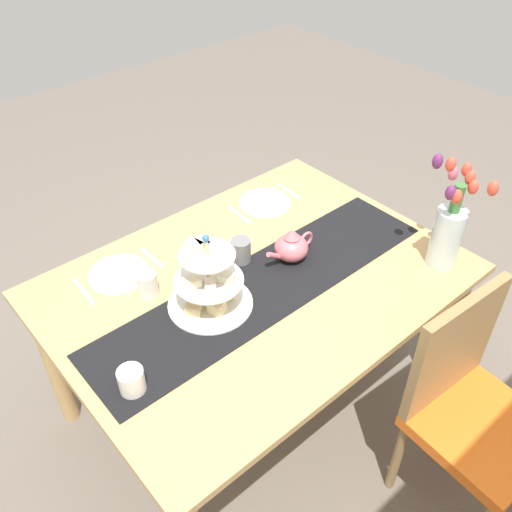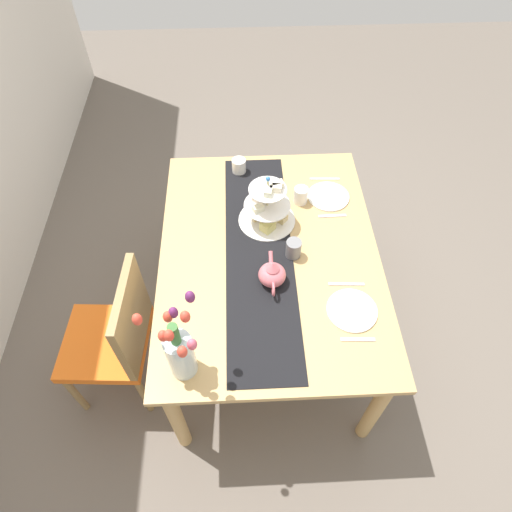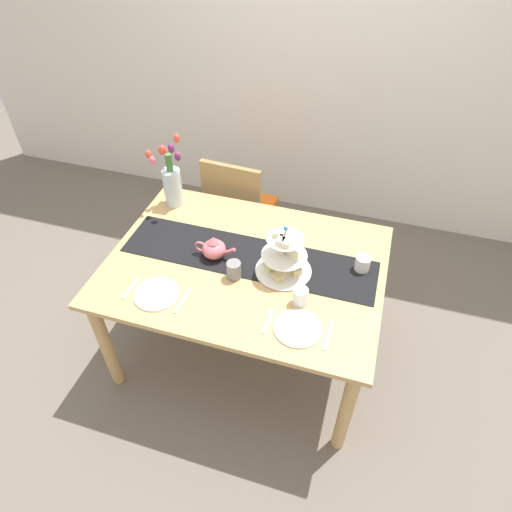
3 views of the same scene
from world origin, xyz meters
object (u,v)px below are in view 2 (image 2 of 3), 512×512
Objects in this scene: chair_left at (116,337)px; knife_right at (325,179)px; fork_right at (332,216)px; mug_grey at (294,249)px; dinner_plate_left at (352,310)px; dinner_plate_right at (328,196)px; tulip_vase at (179,350)px; teapot at (272,274)px; knife_left at (346,284)px; fork_left at (358,339)px; tiered_cake_stand at (267,209)px; cream_jug at (239,166)px; dining_table at (269,264)px; mug_white_text at (301,195)px.

knife_right is (0.83, -1.13, 0.24)m from chair_left.
fork_right is 1.58× the size of mug_grey.
dinner_plate_left is 1.00× the size of dinner_plate_right.
tulip_vase is 2.02× the size of dinner_plate_right.
teapot is 1.40× the size of knife_left.
fork_left is 1.00× the size of fork_right.
knife_right is (0.15, 0.00, -0.00)m from dinner_plate_right.
chair_left is 2.99× the size of tiered_cake_stand.
dinner_plate_right is at bearing 0.00° from fork_right.
dinner_plate_right is 1.35× the size of knife_right.
fork_left is 0.88× the size of knife_right.
cream_jug is 0.50× the size of knife_right.
knife_left is at bearing 180.00° from knife_right.
tiered_cake_stand is 1.79× the size of knife_right.
dinner_plate_right reaches higher than fork_right.
chair_left reaches higher than fork_left.
dinner_plate_left is at bearing -144.76° from mug_grey.
tulip_vase reaches higher than teapot.
dining_table is at bearing 179.72° from tiered_cake_stand.
tulip_vase is at bearing 142.61° from dinner_plate_right.
dining_table is at bearing 0.00° from teapot.
dinner_plate_left reaches higher than knife_right.
cream_jug reaches higher than dinner_plate_right.
teapot is at bearing 84.63° from knife_left.
dining_table is 0.42m from knife_left.
dining_table is at bearing -167.25° from cream_jug.
tiered_cake_stand is 2.03× the size of fork_right.
teapot is (-0.39, 0.00, -0.03)m from tiered_cake_stand.
mug_white_text is at bearing -31.69° from tulip_vase.
fork_left is at bearing 180.00° from dinner_plate_right.
knife_left is (-0.42, -0.35, -0.09)m from tiered_cake_stand.
fork_left and knife_left have the same top height.
tiered_cake_stand reaches higher than knife_left.
mug_white_text is at bearing 137.21° from knife_right.
cream_jug is at bearing 19.19° from tiered_cake_stand.
tulip_vase is (-0.42, 0.39, 0.11)m from teapot.
dinner_plate_left is (0.24, -0.74, -0.16)m from tulip_vase.
fork_left is 0.73m from fork_right.
knife_right is (-0.09, -0.49, -0.04)m from cream_jug.
dinner_plate_right is at bearing -64.91° from tiered_cake_stand.
knife_left is (-0.03, -0.35, -0.06)m from teapot.
mug_grey is (0.57, -0.51, -0.12)m from tulip_vase.
knife_left is (0.14, 0.00, -0.00)m from dinner_plate_left.
dinner_plate_left is 0.59m from fork_right.
tulip_vase is (-0.81, 0.39, 0.08)m from tiered_cake_stand.
tulip_vase reaches higher than dining_table.
dining_table is 1.64× the size of chair_left.
tulip_vase is 1.35m from knife_right.
fork_left is (-0.71, -0.35, -0.09)m from tiered_cake_stand.
cream_jug is at bearing 64.41° from dinner_plate_right.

